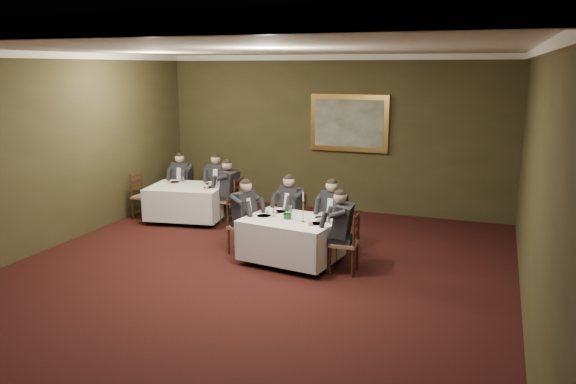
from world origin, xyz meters
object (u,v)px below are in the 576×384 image
Objects in this scene: diner_main_backleft at (292,219)px; painting at (349,123)px; diner_main_endleft at (243,226)px; diner_sec_backright at (218,190)px; centerpiece at (288,212)px; table_second at (187,200)px; chair_main_backleft at (292,231)px; table_main at (291,237)px; chair_sec_backright at (218,200)px; chair_main_endright at (345,255)px; chair_main_endleft at (243,238)px; diner_main_endright at (344,242)px; diner_sec_endright at (231,200)px; diner_main_backright at (333,225)px; candlestick at (303,211)px; diner_sec_backleft at (182,189)px; chair_main_backright at (333,238)px; chair_sec_endleft at (144,206)px; chair_sec_endright at (232,210)px; chair_sec_backleft at (183,198)px.

diner_main_backleft is 3.27m from painting.
diner_main_endleft and diner_sec_backright have the same top height.
diner_sec_backright is at bearing 136.06° from centerpiece.
table_second is 1.75× the size of chair_main_backleft.
chair_sec_backright is (-2.71, 2.55, -0.17)m from table_main.
diner_main_endleft is 1.95m from chair_main_endright.
chair_main_endleft is at bearing 67.17° from diner_main_backleft.
diner_main_backleft and diner_main_endright have the same top height.
chair_sec_backright is at bearing 47.55° from diner_sec_endright.
diner_sec_endright is (-2.55, 1.13, 0.00)m from diner_main_backright.
candlestick is at bearing 79.06° from diner_main_backright.
diner_sec_backright is (0.83, 0.14, 0.00)m from diner_sec_backleft.
centerpiece is at bearing 61.32° from chair_main_backright.
table_main is at bearing 130.42° from chair_main_backleft.
chair_sec_endleft is at bearing -151.06° from painting.
diner_main_backleft is 1.58m from diner_main_endright.
diner_main_backleft is 2.62× the size of candlestick.
diner_sec_backleft is 1.35× the size of chair_sec_backright.
chair_sec_backright is (-2.42, 1.71, 0.00)m from chair_main_backleft.
chair_sec_endleft is at bearing 58.78° from diner_sec_backleft.
diner_sec_endright is at bearing 123.70° from diner_sec_backright.
table_main is 1.26× the size of diner_main_endright.
table_main is 1.26× the size of diner_main_backleft.
diner_main_backright is 2.79m from diner_sec_endright.
diner_main_backright is at bearing 25.08° from chair_main_endright.
diner_main_endleft is at bearing 169.13° from centerpiece.
table_main is 0.99m from chair_main_endright.
table_second is 1.30× the size of diner_main_endleft.
chair_main_endleft is 4.09m from painting.
candlestick is at bearing -127.54° from chair_sec_endright.
chair_sec_backleft is (-3.25, 1.57, 0.00)m from chair_main_backleft.
diner_sec_backright is 0.76× the size of painting.
diner_sec_endright reaches higher than chair_sec_endleft.
chair_sec_endright is (-2.54, 1.12, 0.00)m from chair_main_backright.
diner_main_endright is 1.35× the size of chair_sec_endleft.
diner_main_backright is 3.71m from diner_sec_backright.
diner_main_endleft is (0.01, -0.00, 0.23)m from chair_main_endleft.
painting is (2.99, 2.03, 1.56)m from table_second.
chair_sec_backright is (-3.68, 2.68, 0.00)m from chair_main_endright.
chair_main_backleft is at bearing 109.17° from table_main.
chair_sec_backleft is (-4.06, 1.69, 0.00)m from chair_main_backright.
chair_main_endright is 4.55m from chair_sec_backright.
diner_main_backright is (0.52, 0.71, 0.06)m from table_main.
chair_sec_endleft is (-0.43, -0.89, 0.00)m from chair_sec_backleft.
chair_main_endright is at bearing 132.97° from diner_sec_backright.
centerpiece is (0.92, -0.18, 0.61)m from chair_main_endleft.
diner_main_backright is 0.98m from chair_main_endright.
chair_sec_endleft is 4.86m from painting.
diner_main_backright is 0.76× the size of painting.
chair_main_backleft is (-0.29, 0.84, -0.17)m from table_main.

